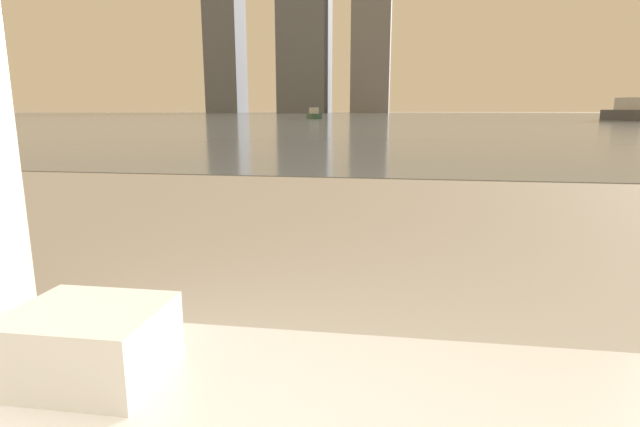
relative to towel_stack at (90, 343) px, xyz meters
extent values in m
cube|color=white|center=(0.00, 0.00, -0.04)|extent=(0.24, 0.20, 0.04)
cube|color=white|center=(0.00, 0.00, 0.00)|extent=(0.24, 0.20, 0.04)
cube|color=white|center=(0.00, 0.00, 0.04)|extent=(0.24, 0.20, 0.04)
cube|color=slate|center=(0.15, 61.22, -0.57)|extent=(180.00, 110.00, 0.01)
cube|color=#4C4C51|center=(19.15, 44.41, -0.14)|extent=(2.44, 5.08, 0.85)
cube|color=silver|center=(19.15, 44.41, 0.78)|extent=(1.50, 2.00, 0.97)
cube|color=#335647|center=(-7.33, 46.81, -0.32)|extent=(1.91, 2.97, 0.49)
cube|color=silver|center=(-7.33, 46.81, 0.21)|extent=(1.03, 1.24, 0.56)
cube|color=slate|center=(-20.91, 117.22, 19.35)|extent=(10.80, 13.57, 39.85)
cube|color=slate|center=(-5.65, 117.22, 15.07)|extent=(8.35, 13.79, 31.29)
camera|label=1|loc=(0.49, -0.70, 0.38)|focal=28.00mm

